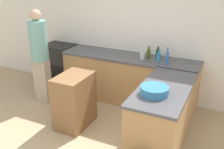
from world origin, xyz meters
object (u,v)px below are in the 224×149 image
(range_oven, at_px, (59,66))
(vinegar_bottle_clear, at_px, (142,55))
(island_table, at_px, (74,101))
(wine_bottle_dark, at_px, (158,54))
(olive_oil_bottle, at_px, (149,53))
(water_bottle_blue, at_px, (167,58))
(mixing_bowl, at_px, (154,91))
(person_by_range, at_px, (40,54))
(dish_soap_bottle, at_px, (159,57))

(range_oven, relative_size, vinegar_bottle_clear, 5.16)
(range_oven, relative_size, island_table, 1.05)
(wine_bottle_dark, distance_m, olive_oil_bottle, 0.17)
(vinegar_bottle_clear, bearing_deg, water_bottle_blue, -12.01)
(mixing_bowl, distance_m, vinegar_bottle_clear, 1.46)
(range_oven, bearing_deg, person_by_range, -77.99)
(island_table, bearing_deg, olive_oil_bottle, 56.92)
(olive_oil_bottle, bearing_deg, island_table, -123.08)
(range_oven, distance_m, island_table, 1.71)
(dish_soap_bottle, bearing_deg, range_oven, 179.15)
(olive_oil_bottle, distance_m, water_bottle_blue, 0.45)
(dish_soap_bottle, bearing_deg, water_bottle_blue, -35.22)
(dish_soap_bottle, height_order, person_by_range, person_by_range)
(range_oven, xyz_separation_m, water_bottle_blue, (2.42, -0.16, 0.58))
(mixing_bowl, relative_size, olive_oil_bottle, 1.69)
(range_oven, relative_size, mixing_bowl, 2.51)
(island_table, xyz_separation_m, olive_oil_bottle, (0.83, 1.27, 0.57))
(vinegar_bottle_clear, bearing_deg, island_table, -122.76)
(vinegar_bottle_clear, height_order, olive_oil_bottle, olive_oil_bottle)
(mixing_bowl, relative_size, water_bottle_blue, 1.23)
(mixing_bowl, height_order, dish_soap_bottle, dish_soap_bottle)
(range_oven, bearing_deg, water_bottle_blue, -3.84)
(range_oven, bearing_deg, vinegar_bottle_clear, -1.79)
(wine_bottle_dark, height_order, olive_oil_bottle, olive_oil_bottle)
(mixing_bowl, height_order, wine_bottle_dark, wine_bottle_dark)
(range_oven, distance_m, vinegar_bottle_clear, 2.02)
(vinegar_bottle_clear, relative_size, olive_oil_bottle, 0.82)
(dish_soap_bottle, distance_m, water_bottle_blue, 0.23)
(mixing_bowl, xyz_separation_m, water_bottle_blue, (-0.15, 1.22, 0.06))
(range_oven, xyz_separation_m, olive_oil_bottle, (2.03, 0.05, 0.55))
(vinegar_bottle_clear, relative_size, person_by_range, 0.10)
(range_oven, xyz_separation_m, dish_soap_bottle, (2.24, -0.03, 0.54))
(range_oven, height_order, island_table, range_oven)
(wine_bottle_dark, relative_size, vinegar_bottle_clear, 1.19)
(wine_bottle_dark, relative_size, person_by_range, 0.12)
(vinegar_bottle_clear, xyz_separation_m, person_by_range, (-1.78, -0.71, -0.01))
(range_oven, height_order, dish_soap_bottle, dish_soap_bottle)
(mixing_bowl, relative_size, dish_soap_bottle, 1.86)
(wine_bottle_dark, xyz_separation_m, water_bottle_blue, (0.24, -0.28, 0.03))
(island_table, bearing_deg, person_by_range, 156.21)
(person_by_range, bearing_deg, range_oven, 102.01)
(olive_oil_bottle, relative_size, water_bottle_blue, 0.73)
(island_table, relative_size, person_by_range, 0.50)
(island_table, relative_size, mixing_bowl, 2.39)
(island_table, height_order, vinegar_bottle_clear, vinegar_bottle_clear)
(person_by_range, bearing_deg, wine_bottle_dark, 23.63)
(mixing_bowl, bearing_deg, wine_bottle_dark, 104.74)
(dish_soap_bottle, bearing_deg, mixing_bowl, -75.97)
(island_table, height_order, water_bottle_blue, water_bottle_blue)
(olive_oil_bottle, relative_size, person_by_range, 0.12)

